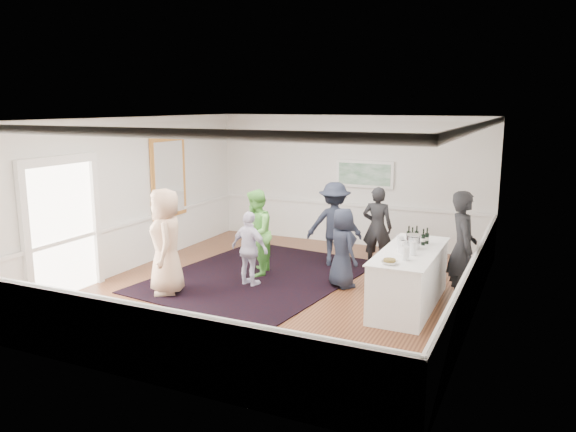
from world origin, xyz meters
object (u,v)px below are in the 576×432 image
at_px(guest_navy, 343,248).
at_px(nut_bowl, 390,262).
at_px(serving_table, 409,278).
at_px(guest_tan, 166,242).
at_px(bartender, 462,248).
at_px(guest_green, 256,233).
at_px(guest_lilac, 250,249).
at_px(guest_dark_a, 334,224).
at_px(guest_dark_b, 377,227).
at_px(ice_bucket, 413,242).

xyz_separation_m(guest_navy, nut_bowl, (1.29, -1.50, 0.27)).
xyz_separation_m(serving_table, guest_tan, (-4.22, -1.19, 0.48)).
bearing_deg(bartender, guest_green, 71.23).
distance_m(guest_tan, guest_lilac, 1.59).
bearing_deg(bartender, serving_table, 103.49).
xyz_separation_m(guest_dark_a, guest_dark_b, (0.88, 0.25, -0.04)).
relative_size(guest_tan, guest_navy, 1.28).
relative_size(guest_green, guest_dark_a, 0.97).
bearing_deg(ice_bucket, bartender, 24.90).
bearing_deg(guest_navy, serving_table, -158.80).
height_order(guest_tan, guest_navy, guest_tan).
xyz_separation_m(guest_dark_a, ice_bucket, (2.06, -1.69, 0.20)).
distance_m(guest_green, nut_bowl, 3.47).
distance_m(serving_table, guest_navy, 1.52).
height_order(guest_dark_a, nut_bowl, guest_dark_a).
distance_m(guest_dark_b, ice_bucket, 2.29).
bearing_deg(guest_lilac, serving_table, -165.09).
bearing_deg(serving_table, guest_green, 171.58).
bearing_deg(guest_dark_a, guest_green, 28.01).
relative_size(bartender, nut_bowl, 7.81).
bearing_deg(guest_lilac, bartender, -158.30).
relative_size(guest_dark_a, ice_bucket, 7.03).
xyz_separation_m(guest_green, guest_dark_b, (2.08, 1.60, -0.01)).
distance_m(guest_tan, guest_dark_b, 4.48).
height_order(guest_lilac, guest_dark_b, guest_dark_b).
xyz_separation_m(bartender, guest_navy, (-2.19, 0.02, -0.24)).
height_order(guest_tan, guest_green, guest_tan).
bearing_deg(ice_bucket, guest_green, 174.07).
bearing_deg(guest_dark_a, guest_dark_b, 175.90).
bearing_deg(guest_tan, guest_lilac, 93.13).
distance_m(guest_navy, ice_bucket, 1.51).
height_order(guest_lilac, guest_dark_a, guest_dark_a).
relative_size(guest_lilac, nut_bowl, 5.66).
distance_m(guest_dark_b, nut_bowl, 3.24).
height_order(guest_lilac, ice_bucket, guest_lilac).
height_order(guest_lilac, nut_bowl, guest_lilac).
bearing_deg(guest_green, guest_navy, 77.13).
height_order(bartender, nut_bowl, bartender).
bearing_deg(guest_navy, guest_lilac, 64.52).
relative_size(guest_lilac, guest_dark_a, 0.80).
relative_size(guest_green, nut_bowl, 6.88).
height_order(guest_green, ice_bucket, guest_green).
xyz_separation_m(guest_green, guest_navy, (1.85, 0.04, -0.12)).
relative_size(guest_dark_b, guest_navy, 1.14).
relative_size(serving_table, guest_navy, 1.61).
bearing_deg(bartender, guest_navy, 70.39).
bearing_deg(bartender, guest_dark_a, 45.88).
xyz_separation_m(guest_dark_b, guest_navy, (-0.23, -1.56, -0.11)).
height_order(bartender, guest_tan, bartender).
bearing_deg(guest_tan, guest_green, 112.16).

